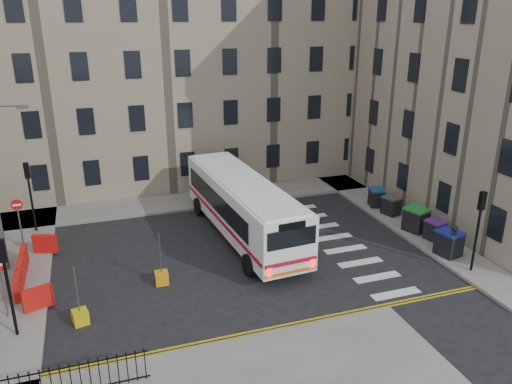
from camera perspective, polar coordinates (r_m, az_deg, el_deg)
ground at (r=27.06m, az=1.43°, el=-6.70°), size 120.00×120.00×0.00m
pavement_north at (r=33.62m, az=-13.38°, el=-1.67°), size 36.00×3.20×0.15m
pavement_east at (r=34.07m, az=13.42°, el=-1.39°), size 2.40×26.00×0.15m
terrace_north at (r=38.39m, az=-17.07°, el=13.81°), size 38.30×10.80×17.20m
corner_east at (r=39.06m, az=26.76°, el=14.17°), size 17.80×24.30×19.20m
traffic_light_east at (r=25.90m, az=24.16°, el=-2.85°), size 0.28×0.22×4.10m
traffic_light_nw at (r=30.83m, az=-24.49°, el=0.59°), size 0.28×0.22×4.10m
traffic_light_sw at (r=21.16m, az=-26.69°, el=-8.29°), size 0.28×0.22×4.10m
no_entry_north at (r=29.27m, az=-25.54°, el=-2.20°), size 0.60×0.08×3.00m
no_entry_south at (r=22.91m, az=-27.20°, el=-8.46°), size 0.60×0.08×3.00m
roadworks_barriers at (r=26.09m, az=-24.47°, el=-8.10°), size 1.66×6.26×1.00m
bus at (r=27.99m, az=-1.56°, el=-1.47°), size 3.77×12.44×3.33m
wheelie_bin_a at (r=27.87m, az=21.18°, el=-5.45°), size 1.27×1.39×1.32m
wheelie_bin_b at (r=29.47m, az=19.79°, el=-4.12°), size 1.08×1.18×1.12m
wheelie_bin_c at (r=30.24m, az=17.81°, el=-3.00°), size 1.43×1.53×1.38m
wheelie_bin_d at (r=32.30m, az=15.21°, el=-1.50°), size 1.15×1.24×1.14m
wheelie_bin_e at (r=33.43m, az=13.60°, el=-0.60°), size 1.17×1.27×1.16m
pedestrian at (r=27.49m, az=21.45°, el=-5.27°), size 0.79×0.68×1.83m
bollard_yellow at (r=24.26m, az=-10.72°, el=-9.62°), size 0.63×0.63×0.60m
bollard_chevron at (r=22.31m, az=-19.43°, el=-13.32°), size 0.72×0.72×0.60m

